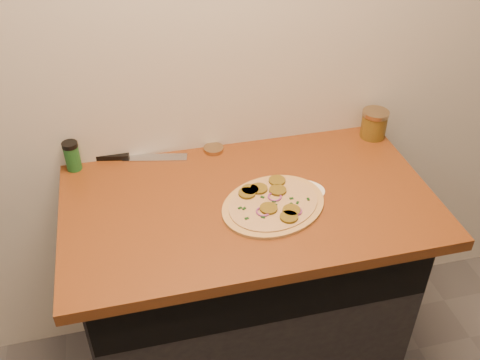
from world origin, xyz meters
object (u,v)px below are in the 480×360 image
object	(u,v)px
pizza	(273,204)
salsa_jar	(374,124)
spice_shaker	(72,156)
chefs_knife	(132,157)

from	to	relation	value
pizza	salsa_jar	size ratio (longest dim) A/B	4.25
pizza	spice_shaker	size ratio (longest dim) A/B	4.25
chefs_knife	spice_shaker	bearing A→B (deg)	-175.30
chefs_knife	spice_shaker	size ratio (longest dim) A/B	3.09
chefs_knife	salsa_jar	xyz separation A→B (m)	(0.90, -0.06, 0.05)
chefs_knife	spice_shaker	world-z (taller)	spice_shaker
pizza	spice_shaker	xyz separation A→B (m)	(-0.62, 0.36, 0.05)
pizza	chefs_knife	world-z (taller)	pizza
chefs_knife	salsa_jar	bearing A→B (deg)	-3.88
pizza	chefs_knife	size ratio (longest dim) A/B	1.38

